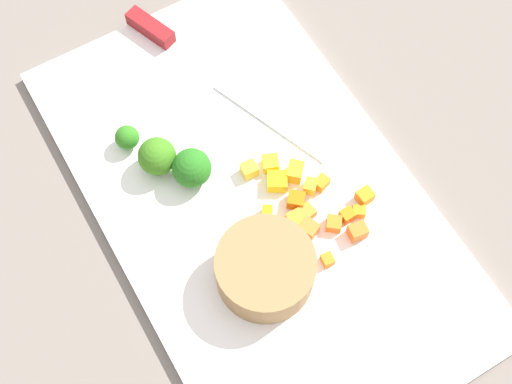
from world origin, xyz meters
The scene contains 24 objects.
ground_plane centered at (0.00, 0.00, 0.00)m, with size 4.00×4.00×0.00m, color slate.
cutting_board centered at (0.00, 0.00, 0.01)m, with size 0.55×0.32×0.01m, color white.
prep_bowl centered at (0.08, -0.04, 0.04)m, with size 0.10×0.10×0.05m, color olive.
chef_knife centered at (-0.19, 0.02, 0.02)m, with size 0.29×0.13×0.02m.
carrot_dice_0 centered at (0.10, 0.03, 0.02)m, with size 0.01×0.01×0.01m, color orange.
carrot_dice_1 centered at (0.06, 0.10, 0.02)m, with size 0.02×0.02×0.02m, color orange.
carrot_dice_2 centered at (0.02, 0.07, 0.02)m, with size 0.01×0.02×0.01m, color orange.
carrot_dice_3 centered at (0.05, 0.02, 0.02)m, with size 0.02×0.02×0.01m, color orange.
carrot_dice_4 centered at (0.09, 0.07, 0.02)m, with size 0.02×0.02×0.02m, color orange.
carrot_dice_5 centered at (0.06, 0.03, 0.02)m, with size 0.02×0.02×0.02m, color orange.
carrot_dice_6 centered at (0.07, 0.05, 0.02)m, with size 0.02×0.02×0.01m, color orange.
carrot_dice_7 centered at (0.05, 0.03, 0.02)m, with size 0.02×0.02×0.01m, color orange.
carrot_dice_8 centered at (0.07, 0.07, 0.02)m, with size 0.01×0.01×0.01m, color orange.
carrot_dice_9 centered at (0.03, 0.03, 0.02)m, with size 0.02×0.02×0.02m, color orange.
carrot_dice_10 centered at (0.07, 0.08, 0.02)m, with size 0.01×0.01×0.01m, color orange.
pepper_dice_0 centered at (0.02, 0.05, 0.02)m, with size 0.01×0.02×0.01m, color yellow.
pepper_dice_1 centered at (0.00, 0.05, 0.02)m, with size 0.02×0.02×0.02m, color yellow.
pepper_dice_2 centered at (0.02, 0.00, 0.02)m, with size 0.01×0.01×0.01m, color yellow.
pepper_dice_3 centered at (-0.02, 0.03, 0.02)m, with size 0.02×0.02×0.01m, color yellow.
pepper_dice_4 centered at (-0.03, 0.01, 0.02)m, with size 0.02×0.02×0.02m, color yellow.
pepper_dice_5 centered at (0.00, 0.03, 0.02)m, with size 0.02×0.02×0.02m, color yellow.
broccoli_floret_0 centered at (-0.08, -0.07, 0.03)m, with size 0.04×0.04×0.04m.
broccoli_floret_1 centered at (-0.13, -0.09, 0.03)m, with size 0.03×0.03×0.03m.
broccoli_floret_2 centered at (-0.05, -0.05, 0.03)m, with size 0.04×0.04×0.04m.
Camera 1 is at (0.26, -0.15, 0.70)m, focal length 49.12 mm.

